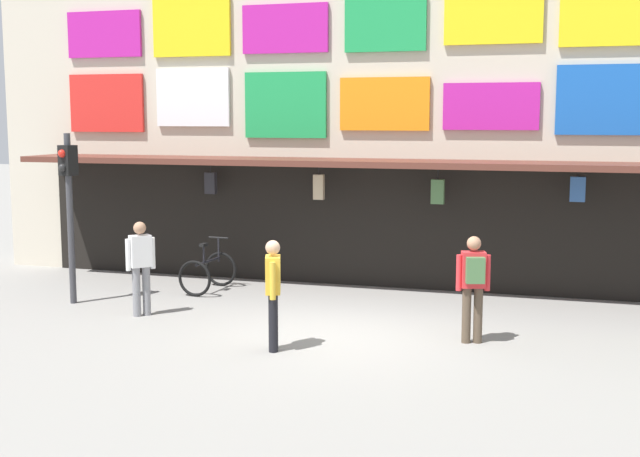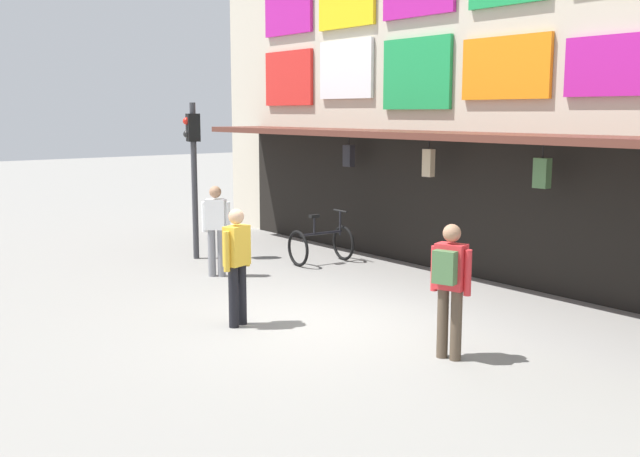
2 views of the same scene
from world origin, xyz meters
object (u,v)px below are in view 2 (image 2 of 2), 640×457
traffic_light_near (193,155)px  pedestrian_in_white (450,281)px  bicycle_parked (321,244)px  pedestrian_in_green (237,260)px  pedestrian_in_yellow (216,226)px

traffic_light_near → pedestrian_in_white: traffic_light_near is taller
bicycle_parked → pedestrian_in_green: 4.60m
pedestrian_in_white → pedestrian_in_green: same height
traffic_light_near → pedestrian_in_yellow: (1.74, -0.51, -1.19)m
pedestrian_in_white → pedestrian_in_green: size_ratio=1.00×
pedestrian_in_white → pedestrian_in_yellow: same height
traffic_light_near → bicycle_parked: bearing=41.2°
traffic_light_near → bicycle_parked: 3.18m
bicycle_parked → pedestrian_in_green: size_ratio=0.72×
bicycle_parked → pedestrian_in_white: pedestrian_in_white is taller
pedestrian_in_white → pedestrian_in_yellow: (-5.81, 0.14, -0.04)m
bicycle_parked → pedestrian_in_yellow: size_ratio=0.72×
traffic_light_near → pedestrian_in_white: (7.55, -0.65, -1.16)m
traffic_light_near → pedestrian_in_white: size_ratio=1.90×
bicycle_parked → traffic_light_near: bearing=-138.8°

